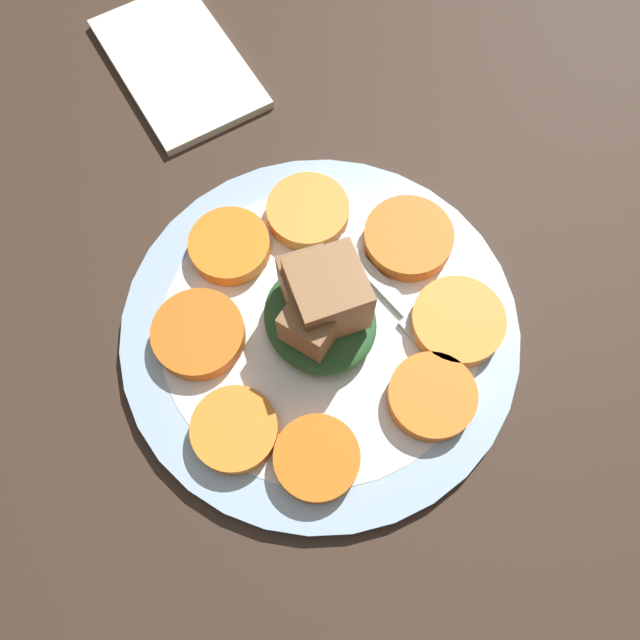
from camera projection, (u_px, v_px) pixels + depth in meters
The scene contains 13 objects.
table_slab at pixel (320, 335), 48.08cm from camera, with size 120.00×120.00×2.00cm, color #38281E.
plate at pixel (320, 328), 46.67cm from camera, with size 29.64×29.64×1.05cm.
carrot_slice_0 at pixel (308, 212), 48.94cm from camera, with size 6.49×6.49×1.39cm, color orange.
carrot_slice_1 at pixel (230, 246), 47.80cm from camera, with size 6.22×6.22×1.39cm, color orange.
carrot_slice_2 at pixel (199, 334), 45.12cm from camera, with size 6.72×6.72×1.39cm, color orange.
carrot_slice_3 at pixel (235, 430), 42.53cm from camera, with size 5.96×5.96×1.39cm, color orange.
carrot_slice_4 at pixel (317, 458), 41.81cm from camera, with size 5.84×5.84×1.39cm, color orange.
carrot_slice_5 at pixel (432, 396), 43.39cm from camera, with size 6.19×6.19×1.39cm, color orange.
carrot_slice_6 at pixel (458, 321), 45.48cm from camera, with size 6.83×6.83×1.39cm, color orange.
carrot_slice_7 at pixel (408, 238), 48.06cm from camera, with size 6.90×6.90×1.39cm, color orange.
center_pile at pixel (321, 309), 43.35cm from camera, with size 8.80×7.92×7.28cm.
fork at pixel (388, 292), 46.92cm from camera, with size 17.66×4.38×0.40cm.
napkin at pixel (178, 63), 56.34cm from camera, with size 17.13×10.28×0.80cm.
Camera 1 is at (-14.43, 8.59, 46.06)cm, focal length 35.00 mm.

